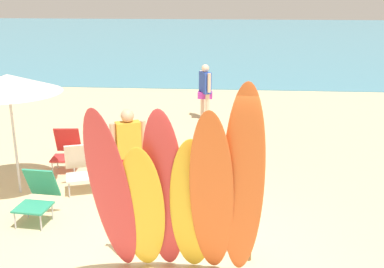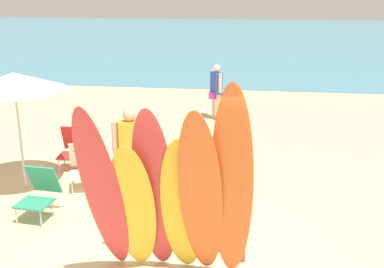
{
  "view_description": "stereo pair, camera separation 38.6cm",
  "coord_description": "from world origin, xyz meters",
  "px_view_note": "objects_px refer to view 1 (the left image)",
  "views": [
    {
      "loc": [
        0.57,
        -5.53,
        3.49
      ],
      "look_at": [
        0.0,
        1.48,
        1.29
      ],
      "focal_mm": 43.65,
      "sensor_mm": 36.0,
      "label": 1
    },
    {
      "loc": [
        0.96,
        -5.49,
        3.49
      ],
      "look_at": [
        0.0,
        1.48,
        1.29
      ],
      "focal_mm": 43.65,
      "sensor_mm": 36.0,
      "label": 2
    }
  ],
  "objects_px": {
    "beachgoer_midbeach": "(129,148)",
    "beach_umbrella": "(8,84)",
    "surfboard_yellow_3": "(193,208)",
    "surfboard_red_0": "(112,197)",
    "surfboard_red_2": "(164,195)",
    "beachgoer_photographing": "(205,88)",
    "surfboard_orange_4": "(212,200)",
    "beach_chair_red": "(38,194)",
    "beach_chair_blue": "(66,149)",
    "surfboard_orange_5": "(243,189)",
    "surfboard_rack": "(183,221)",
    "beach_chair_striped": "(80,166)",
    "surfboard_yellow_1": "(143,212)"
  },
  "relations": [
    {
      "from": "beachgoer_midbeach",
      "to": "beach_chair_blue",
      "type": "xyz_separation_m",
      "value": [
        -1.56,
        1.28,
        -0.49
      ]
    },
    {
      "from": "surfboard_yellow_1",
      "to": "surfboard_yellow_3",
      "type": "bearing_deg",
      "value": 1.26
    },
    {
      "from": "surfboard_orange_4",
      "to": "surfboard_rack",
      "type": "bearing_deg",
      "value": 123.2
    },
    {
      "from": "beachgoer_photographing",
      "to": "beach_umbrella",
      "type": "relative_size",
      "value": 0.72
    },
    {
      "from": "surfboard_red_0",
      "to": "surfboard_red_2",
      "type": "relative_size",
      "value": 1.04
    },
    {
      "from": "surfboard_red_0",
      "to": "beach_chair_red",
      "type": "height_order",
      "value": "surfboard_red_0"
    },
    {
      "from": "surfboard_red_2",
      "to": "beach_chair_striped",
      "type": "xyz_separation_m",
      "value": [
        -1.92,
        2.67,
        -0.73
      ]
    },
    {
      "from": "surfboard_orange_5",
      "to": "beach_chair_blue",
      "type": "distance_m",
      "value": 5.12
    },
    {
      "from": "surfboard_red_0",
      "to": "surfboard_yellow_1",
      "type": "xyz_separation_m",
      "value": [
        0.33,
        0.12,
        -0.24
      ]
    },
    {
      "from": "surfboard_orange_4",
      "to": "beach_chair_blue",
      "type": "height_order",
      "value": "surfboard_orange_4"
    },
    {
      "from": "beachgoer_midbeach",
      "to": "beach_chair_red",
      "type": "relative_size",
      "value": 1.96
    },
    {
      "from": "surfboard_red_0",
      "to": "beach_chair_red",
      "type": "relative_size",
      "value": 3.1
    },
    {
      "from": "surfboard_red_2",
      "to": "surfboard_orange_5",
      "type": "relative_size",
      "value": 0.87
    },
    {
      "from": "surfboard_yellow_3",
      "to": "surfboard_orange_4",
      "type": "relative_size",
      "value": 0.81
    },
    {
      "from": "surfboard_orange_4",
      "to": "beach_chair_red",
      "type": "relative_size",
      "value": 3.11
    },
    {
      "from": "surfboard_rack",
      "to": "surfboard_red_2",
      "type": "relative_size",
      "value": 0.78
    },
    {
      "from": "surfboard_orange_5",
      "to": "surfboard_red_0",
      "type": "bearing_deg",
      "value": -179.69
    },
    {
      "from": "surfboard_red_2",
      "to": "beach_chair_blue",
      "type": "bearing_deg",
      "value": 124.21
    },
    {
      "from": "beach_chair_red",
      "to": "surfboard_yellow_1",
      "type": "bearing_deg",
      "value": -31.89
    },
    {
      "from": "surfboard_orange_5",
      "to": "surfboard_yellow_1",
      "type": "bearing_deg",
      "value": 174.74
    },
    {
      "from": "surfboard_orange_4",
      "to": "beachgoer_midbeach",
      "type": "relative_size",
      "value": 1.59
    },
    {
      "from": "surfboard_red_0",
      "to": "beachgoer_photographing",
      "type": "xyz_separation_m",
      "value": [
        0.65,
        7.74,
        -0.31
      ]
    },
    {
      "from": "surfboard_yellow_3",
      "to": "beach_chair_striped",
      "type": "height_order",
      "value": "surfboard_yellow_3"
    },
    {
      "from": "surfboard_yellow_3",
      "to": "beach_chair_red",
      "type": "bearing_deg",
      "value": 149.6
    },
    {
      "from": "beachgoer_midbeach",
      "to": "surfboard_orange_5",
      "type": "bearing_deg",
      "value": -76.68
    },
    {
      "from": "surfboard_orange_4",
      "to": "beach_umbrella",
      "type": "xyz_separation_m",
      "value": [
        -3.51,
        2.53,
        0.78
      ]
    },
    {
      "from": "surfboard_red_2",
      "to": "beach_chair_red",
      "type": "xyz_separation_m",
      "value": [
        -2.2,
        1.44,
        -0.73
      ]
    },
    {
      "from": "beachgoer_photographing",
      "to": "beach_umbrella",
      "type": "xyz_separation_m",
      "value": [
        -3.02,
        -5.19,
        1.09
      ]
    },
    {
      "from": "surfboard_yellow_1",
      "to": "beachgoer_photographing",
      "type": "bearing_deg",
      "value": 83.02
    },
    {
      "from": "surfboard_rack",
      "to": "beach_chair_blue",
      "type": "relative_size",
      "value": 2.26
    },
    {
      "from": "surfboard_yellow_3",
      "to": "beach_chair_red",
      "type": "xyz_separation_m",
      "value": [
        -2.53,
        1.42,
        -0.56
      ]
    },
    {
      "from": "surfboard_red_0",
      "to": "surfboard_orange_4",
      "type": "bearing_deg",
      "value": 5.06
    },
    {
      "from": "surfboard_red_2",
      "to": "beachgoer_photographing",
      "type": "bearing_deg",
      "value": 89.0
    },
    {
      "from": "beachgoer_midbeach",
      "to": "beach_umbrella",
      "type": "distance_m",
      "value": 2.28
    },
    {
      "from": "surfboard_yellow_3",
      "to": "beach_chair_striped",
      "type": "xyz_separation_m",
      "value": [
        -2.26,
        2.64,
        -0.56
      ]
    },
    {
      "from": "beachgoer_midbeach",
      "to": "surfboard_red_0",
      "type": "bearing_deg",
      "value": -105.74
    },
    {
      "from": "surfboard_red_2",
      "to": "beach_umbrella",
      "type": "bearing_deg",
      "value": 140.3
    },
    {
      "from": "beachgoer_midbeach",
      "to": "beach_chair_blue",
      "type": "distance_m",
      "value": 2.08
    },
    {
      "from": "surfboard_red_0",
      "to": "beach_chair_blue",
      "type": "distance_m",
      "value": 4.26
    },
    {
      "from": "surfboard_red_0",
      "to": "beach_chair_striped",
      "type": "bearing_deg",
      "value": 119.51
    },
    {
      "from": "beachgoer_photographing",
      "to": "beach_chair_blue",
      "type": "xyz_separation_m",
      "value": [
        -2.55,
        -4.01,
        -0.45
      ]
    },
    {
      "from": "surfboard_yellow_3",
      "to": "beachgoer_photographing",
      "type": "height_order",
      "value": "surfboard_yellow_3"
    },
    {
      "from": "surfboard_yellow_1",
      "to": "surfboard_orange_4",
      "type": "distance_m",
      "value": 0.86
    },
    {
      "from": "surfboard_rack",
      "to": "beach_chair_blue",
      "type": "xyz_separation_m",
      "value": [
        -2.65,
        3.04,
        -0.11
      ]
    },
    {
      "from": "surfboard_orange_5",
      "to": "beach_chair_blue",
      "type": "bearing_deg",
      "value": 132.33
    },
    {
      "from": "surfboard_rack",
      "to": "surfboard_red_0",
      "type": "bearing_deg",
      "value": -136.94
    },
    {
      "from": "beach_chair_blue",
      "to": "beach_chair_striped",
      "type": "height_order",
      "value": "beach_chair_blue"
    },
    {
      "from": "surfboard_orange_4",
      "to": "beachgoer_photographing",
      "type": "height_order",
      "value": "surfboard_orange_4"
    },
    {
      "from": "beachgoer_midbeach",
      "to": "beach_chair_striped",
      "type": "bearing_deg",
      "value": 136.21
    },
    {
      "from": "surfboard_yellow_3",
      "to": "surfboard_red_0",
      "type": "bearing_deg",
      "value": -170.36
    }
  ]
}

